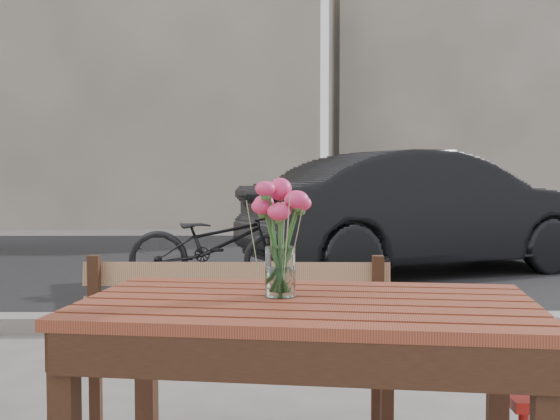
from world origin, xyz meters
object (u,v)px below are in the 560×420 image
main_table (307,345)px  parked_car (426,212)px  bicycle (216,244)px  main_vase (280,223)px

main_table → parked_car: size_ratio=0.32×
parked_car → bicycle: parked_car is taller
main_vase → parked_car: bearing=73.7°
main_table → main_vase: main_vase is taller
main_table → bicycle: bearing=106.0°
main_table → bicycle: bicycle is taller
parked_car → main_table: bearing=144.7°
main_vase → bicycle: size_ratio=0.20×
parked_car → bicycle: 2.72m
parked_car → bicycle: (-2.41, -1.24, -0.25)m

